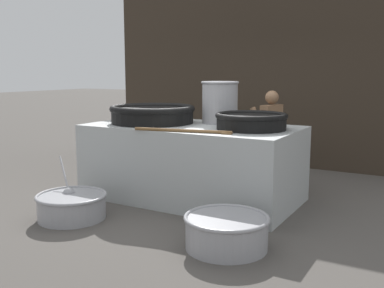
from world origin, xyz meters
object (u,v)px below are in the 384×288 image
at_px(giant_wok_near, 152,113).
at_px(stock_pot, 220,102).
at_px(giant_wok_far, 251,120).
at_px(prep_bowl_vegetables, 72,205).
at_px(cook, 270,135).
at_px(prep_bowl_meat, 227,230).

bearing_deg(giant_wok_near, stock_pot, 29.39).
xyz_separation_m(giant_wok_far, prep_bowl_vegetables, (-1.71, -1.54, -0.99)).
bearing_deg(giant_wok_far, stock_pot, 146.85).
xyz_separation_m(giant_wok_near, stock_pot, (0.85, 0.48, 0.17)).
distance_m(cook, prep_bowl_vegetables, 3.19).
relative_size(giant_wok_near, stock_pot, 2.05).
bearing_deg(prep_bowl_meat, prep_bowl_vegetables, -177.40).
height_order(giant_wok_near, giant_wok_far, giant_wok_near).
bearing_deg(giant_wok_near, giant_wok_far, 1.54).
bearing_deg(stock_pot, giant_wok_near, -150.61).
height_order(giant_wok_near, prep_bowl_meat, giant_wok_near).
bearing_deg(stock_pot, giant_wok_far, -33.15).
xyz_separation_m(stock_pot, prep_bowl_vegetables, (-1.03, -1.98, -1.18)).
distance_m(giant_wok_near, prep_bowl_meat, 2.54).
relative_size(giant_wok_near, prep_bowl_meat, 1.40).
height_order(cook, prep_bowl_meat, cook).
bearing_deg(prep_bowl_vegetables, stock_pot, 62.45).
distance_m(giant_wok_far, stock_pot, 0.83).
distance_m(stock_pot, prep_bowl_meat, 2.44).
height_order(giant_wok_far, prep_bowl_vegetables, giant_wok_far).
xyz_separation_m(cook, prep_bowl_vegetables, (-1.55, -2.71, -0.64)).
height_order(prep_bowl_vegetables, prep_bowl_meat, prep_bowl_vegetables).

